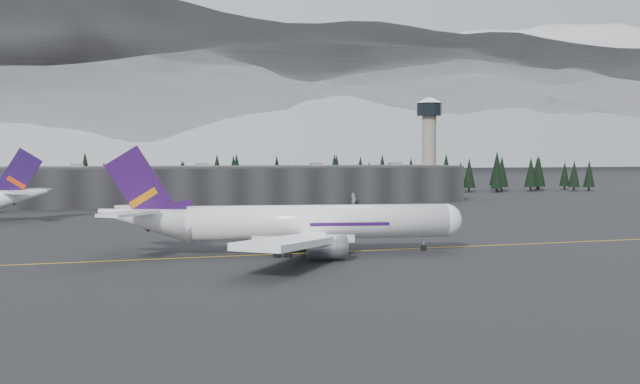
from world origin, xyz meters
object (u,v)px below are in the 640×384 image
object	(u,v)px
terminal	(232,184)
gse_vehicle_b	(354,202)
control_tower	(429,136)
jet_main	(287,223)
gse_vehicle_a	(146,207)

from	to	relation	value
terminal	gse_vehicle_b	distance (m)	42.23
terminal	control_tower	size ratio (longest dim) A/B	4.24
terminal	control_tower	world-z (taller)	control_tower
control_tower	jet_main	xyz separation A→B (m)	(-87.06, -129.27, -18.34)
terminal	control_tower	xyz separation A→B (m)	(75.00, 3.00, 17.11)
control_tower	jet_main	size ratio (longest dim) A/B	0.62
control_tower	gse_vehicle_b	xyz separation A→B (m)	(-37.29, -21.14, -22.76)
terminal	gse_vehicle_b	bearing A→B (deg)	-25.70
gse_vehicle_a	gse_vehicle_b	world-z (taller)	gse_vehicle_a
jet_main	control_tower	bearing A→B (deg)	65.30
gse_vehicle_a	control_tower	bearing A→B (deg)	3.94
jet_main	gse_vehicle_a	bearing A→B (deg)	108.95
jet_main	gse_vehicle_b	xyz separation A→B (m)	(49.77, 108.13, -4.42)
control_tower	gse_vehicle_a	bearing A→B (deg)	-166.56
control_tower	gse_vehicle_b	distance (m)	48.54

